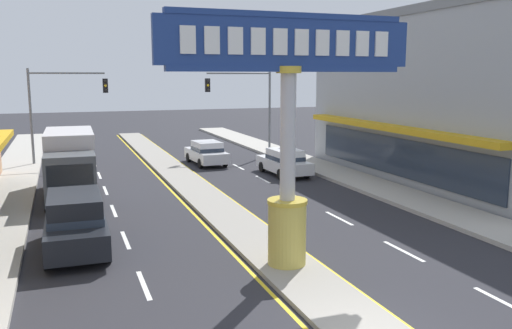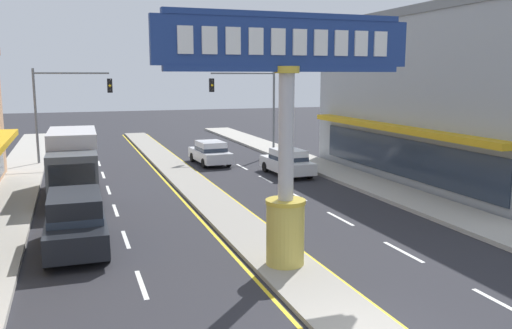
# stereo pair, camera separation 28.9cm
# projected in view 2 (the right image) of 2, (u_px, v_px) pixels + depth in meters

# --- Properties ---
(median_strip) EXTENTS (1.93, 52.00, 0.14)m
(median_strip) POSITION_uv_depth(u_px,v_px,m) (191.00, 183.00, 28.62)
(median_strip) COLOR gray
(median_strip) RESTS_ON ground
(sidewalk_left) EXTENTS (2.61, 60.00, 0.18)m
(sidewalk_left) POSITION_uv_depth(u_px,v_px,m) (5.00, 204.00, 23.88)
(sidewalk_left) COLOR #ADA89E
(sidewalk_left) RESTS_ON ground
(sidewalk_right) EXTENTS (2.61, 60.00, 0.18)m
(sidewalk_right) POSITION_uv_depth(u_px,v_px,m) (356.00, 179.00, 29.61)
(sidewalk_right) COLOR #ADA89E
(sidewalk_right) RESTS_ON ground
(lane_markings) EXTENTS (8.67, 52.00, 0.01)m
(lane_markings) POSITION_uv_depth(u_px,v_px,m) (196.00, 189.00, 27.36)
(lane_markings) COLOR silver
(lane_markings) RESTS_ON ground
(district_sign) EXTENTS (7.68, 1.20, 7.36)m
(district_sign) POSITION_uv_depth(u_px,v_px,m) (286.00, 129.00, 15.50)
(district_sign) COLOR gold
(district_sign) RESTS_ON median_strip
(storefront_right) EXTENTS (8.83, 19.54, 9.22)m
(storefront_right) POSITION_uv_depth(u_px,v_px,m) (462.00, 97.00, 29.27)
(storefront_right) COLOR #999EA3
(storefront_right) RESTS_ON ground
(traffic_light_left_side) EXTENTS (4.86, 0.46, 6.20)m
(traffic_light_left_side) POSITION_uv_depth(u_px,v_px,m) (64.00, 99.00, 34.37)
(traffic_light_left_side) COLOR slate
(traffic_light_left_side) RESTS_ON ground
(traffic_light_right_side) EXTENTS (4.86, 0.46, 6.20)m
(traffic_light_right_side) POSITION_uv_depth(u_px,v_px,m) (251.00, 97.00, 37.74)
(traffic_light_right_side) COLOR slate
(traffic_light_right_side) RESTS_ON ground
(box_truck_near_right_lane) EXTENTS (2.34, 6.94, 3.12)m
(box_truck_near_right_lane) POSITION_uv_depth(u_px,v_px,m) (73.00, 162.00, 25.46)
(box_truck_near_right_lane) COLOR #4C5156
(box_truck_near_right_lane) RESTS_ON ground
(suv_far_right_lane) EXTENTS (2.00, 4.62, 1.90)m
(suv_far_right_lane) POSITION_uv_depth(u_px,v_px,m) (76.00, 221.00, 17.76)
(suv_far_right_lane) COLOR black
(suv_far_right_lane) RESTS_ON ground
(sedan_near_left_lane) EXTENTS (2.01, 4.39, 1.53)m
(sedan_near_left_lane) POSITION_uv_depth(u_px,v_px,m) (210.00, 152.00, 34.97)
(sedan_near_left_lane) COLOR silver
(sedan_near_left_lane) RESTS_ON ground
(sedan_mid_left_lane) EXTENTS (1.96, 4.36, 1.53)m
(sedan_mid_left_lane) POSITION_uv_depth(u_px,v_px,m) (287.00, 162.00, 31.18)
(sedan_mid_left_lane) COLOR white
(sedan_mid_left_lane) RESTS_ON ground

